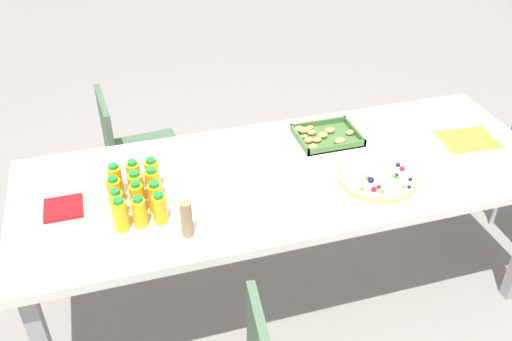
# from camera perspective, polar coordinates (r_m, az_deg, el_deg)

# --- Properties ---
(ground_plane) EXTENTS (12.00, 12.00, 0.00)m
(ground_plane) POSITION_cam_1_polar(r_m,az_deg,el_deg) (2.91, 2.84, -12.29)
(ground_plane) COLOR gray
(party_table) EXTENTS (2.35, 0.87, 0.75)m
(party_table) POSITION_cam_1_polar(r_m,az_deg,el_deg) (2.45, 3.30, -1.32)
(party_table) COLOR silver
(party_table) RESTS_ON ground_plane
(chair_far_left) EXTENTS (0.43, 0.43, 0.83)m
(chair_far_left) POSITION_cam_1_polar(r_m,az_deg,el_deg) (3.10, -12.70, 2.17)
(chair_far_left) COLOR #4C6B4C
(chair_far_left) RESTS_ON ground_plane
(juice_bottle_0) EXTENTS (0.06, 0.06, 0.14)m
(juice_bottle_0) POSITION_cam_1_polar(r_m,az_deg,el_deg) (2.13, -13.89, -4.49)
(juice_bottle_0) COLOR #F9AE14
(juice_bottle_0) RESTS_ON party_table
(juice_bottle_1) EXTENTS (0.06, 0.06, 0.13)m
(juice_bottle_1) POSITION_cam_1_polar(r_m,az_deg,el_deg) (2.14, -12.00, -4.25)
(juice_bottle_1) COLOR #FAAE14
(juice_bottle_1) RESTS_ON party_table
(juice_bottle_2) EXTENTS (0.06, 0.06, 0.13)m
(juice_bottle_2) POSITION_cam_1_polar(r_m,az_deg,el_deg) (2.14, -9.94, -3.90)
(juice_bottle_2) COLOR #FAAC14
(juice_bottle_2) RESTS_ON party_table
(juice_bottle_3) EXTENTS (0.06, 0.06, 0.13)m
(juice_bottle_3) POSITION_cam_1_polar(r_m,az_deg,el_deg) (2.19, -14.19, -3.45)
(juice_bottle_3) COLOR #FAAC14
(juice_bottle_3) RESTS_ON party_table
(juice_bottle_4) EXTENTS (0.05, 0.05, 0.15)m
(juice_bottle_4) POSITION_cam_1_polar(r_m,az_deg,el_deg) (2.19, -12.20, -2.88)
(juice_bottle_4) COLOR #FAAE14
(juice_bottle_4) RESTS_ON party_table
(juice_bottle_5) EXTENTS (0.06, 0.06, 0.13)m
(juice_bottle_5) POSITION_cam_1_polar(r_m,az_deg,el_deg) (2.20, -10.38, -2.76)
(juice_bottle_5) COLOR #FAAD14
(juice_bottle_5) RESTS_ON party_table
(juice_bottle_6) EXTENTS (0.06, 0.06, 0.13)m
(juice_bottle_6) POSITION_cam_1_polar(r_m,az_deg,el_deg) (2.26, -14.43, -2.19)
(juice_bottle_6) COLOR #F9AD14
(juice_bottle_6) RESTS_ON party_table
(juice_bottle_7) EXTENTS (0.06, 0.06, 0.15)m
(juice_bottle_7) POSITION_cam_1_polar(r_m,az_deg,el_deg) (2.25, -12.32, -1.78)
(juice_bottle_7) COLOR #F9AC14
(juice_bottle_7) RESTS_ON party_table
(juice_bottle_8) EXTENTS (0.06, 0.06, 0.15)m
(juice_bottle_8) POSITION_cam_1_polar(r_m,az_deg,el_deg) (2.26, -10.63, -1.44)
(juice_bottle_8) COLOR #F9AD14
(juice_bottle_8) RESTS_ON party_table
(juice_bottle_9) EXTENTS (0.06, 0.06, 0.15)m
(juice_bottle_9) POSITION_cam_1_polar(r_m,az_deg,el_deg) (2.31, -14.36, -1.03)
(juice_bottle_9) COLOR #F9AD14
(juice_bottle_9) RESTS_ON party_table
(juice_bottle_10) EXTENTS (0.06, 0.06, 0.15)m
(juice_bottle_10) POSITION_cam_1_polar(r_m,az_deg,el_deg) (2.31, -12.52, -0.68)
(juice_bottle_10) COLOR #F9AD14
(juice_bottle_10) RESTS_ON party_table
(juice_bottle_11) EXTENTS (0.06, 0.06, 0.15)m
(juice_bottle_11) POSITION_cam_1_polar(r_m,az_deg,el_deg) (2.31, -10.70, -0.42)
(juice_bottle_11) COLOR #F9AC14
(juice_bottle_11) RESTS_ON party_table
(fruit_pizza) EXTENTS (0.34, 0.34, 0.05)m
(fruit_pizza) POSITION_cam_1_polar(r_m,az_deg,el_deg) (2.41, 12.48, -0.71)
(fruit_pizza) COLOR tan
(fruit_pizza) RESTS_ON party_table
(snack_tray) EXTENTS (0.29, 0.24, 0.04)m
(snack_tray) POSITION_cam_1_polar(r_m,az_deg,el_deg) (2.65, 7.10, 3.56)
(snack_tray) COLOR #477238
(snack_tray) RESTS_ON party_table
(plate_stack) EXTENTS (0.22, 0.22, 0.02)m
(plate_stack) POSITION_cam_1_polar(r_m,az_deg,el_deg) (2.33, 1.74, -1.08)
(plate_stack) COLOR silver
(plate_stack) RESTS_ON party_table
(napkin_stack) EXTENTS (0.15, 0.15, 0.01)m
(napkin_stack) POSITION_cam_1_polar(r_m,az_deg,el_deg) (2.33, -19.37, -3.71)
(napkin_stack) COLOR red
(napkin_stack) RESTS_ON party_table
(cardboard_tube) EXTENTS (0.04, 0.04, 0.15)m
(cardboard_tube) POSITION_cam_1_polar(r_m,az_deg,el_deg) (2.05, -7.21, -5.03)
(cardboard_tube) COLOR #9E7A56
(cardboard_tube) RESTS_ON party_table
(paper_folder) EXTENTS (0.28, 0.22, 0.01)m
(paper_folder) POSITION_cam_1_polar(r_m,az_deg,el_deg) (2.82, 21.14, 3.02)
(paper_folder) COLOR yellow
(paper_folder) RESTS_ON party_table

